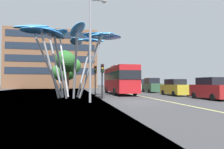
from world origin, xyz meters
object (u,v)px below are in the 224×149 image
Objects in this scene: car_parked_near at (212,89)px; street_lamp at (94,36)px; leaf_sculpture at (69,38)px; car_far_side at (130,85)px; car_parked_mid at (175,88)px; car_parked_far at (152,86)px; red_bus at (120,79)px; traffic_light_kerb_near at (102,74)px; traffic_light_kerb_far at (95,74)px; car_side_street at (140,86)px.

car_parked_near is 0.52× the size of street_lamp.
car_far_side is at bearing 59.12° from leaf_sculpture.
car_parked_far reaches higher than car_parked_mid.
car_parked_mid is at bearing -31.94° from red_bus.
car_far_side is at bearing 91.15° from car_parked_near.
red_bus reaches higher than traffic_light_kerb_near.
street_lamp reaches higher than car_parked_mid.
red_bus reaches higher than traffic_light_kerb_far.
car_parked_mid is (9.24, 3.61, -1.44)m from traffic_light_kerb_near.
traffic_light_kerb_far reaches higher than car_side_street.
leaf_sculpture is at bearing -143.69° from red_bus.
traffic_light_kerb_near is at bearing -111.72° from car_far_side.
street_lamp is (-10.85, -0.66, 4.25)m from car_parked_near.
car_parked_mid is 19.63m from car_far_side.
red_bus reaches higher than car_parked_far.
red_bus is 11.23m from car_side_street.
car_far_side is (9.26, 23.23, -1.40)m from traffic_light_kerb_near.
traffic_light_kerb_near is 0.81× the size of car_parked_far.
car_far_side is (12.38, 20.71, -5.12)m from leaf_sculpture.
red_bus is 2.21× the size of car_side_street.
car_parked_near is 0.99× the size of car_parked_mid.
traffic_light_kerb_far is 7.47m from street_lamp.
red_bus is 1.18× the size of street_lamp.
car_parked_near is 5.76m from car_parked_mid.
leaf_sculpture is at bearing -175.02° from car_parked_mid.
street_lamp reaches higher than red_bus.
leaf_sculpture is 2.55× the size of car_side_street.
red_bus reaches higher than car_parked_near.
car_far_side is at bearing 68.34° from street_lamp.
car_parked_far is 0.95× the size of car_far_side.
car_far_side is at bearing 90.33° from car_side_street.
car_far_side is at bearing 63.69° from traffic_light_kerb_far.
street_lamp is (-10.34, -26.03, 4.25)m from car_far_side.
traffic_light_kerb_near is at bearing 167.68° from car_parked_near.
car_parked_far is (9.53, 6.92, -1.43)m from traffic_light_kerb_far.
traffic_light_kerb_near is at bearing -38.96° from leaf_sculpture.
red_bus is at bearing 148.06° from car_parked_mid.
traffic_light_kerb_far reaches higher than traffic_light_kerb_near.
car_far_side reaches higher than car_parked_near.
red_bus is at bearing -110.34° from car_far_side.
car_far_side reaches higher than car_parked_mid.
car_parked_far is at bearing -89.63° from car_side_street.
red_bus is 8.98m from leaf_sculpture.
street_lamp is (-10.32, -6.40, 4.28)m from car_parked_mid.
traffic_light_kerb_far is 9.58m from car_parked_mid.
traffic_light_kerb_far is 0.78× the size of car_parked_mid.
street_lamp reaches higher than car_far_side.
car_side_street is 22.52m from street_lamp.
car_side_street is 6.48m from car_far_side.
red_bus is at bearing 41.89° from traffic_light_kerb_far.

